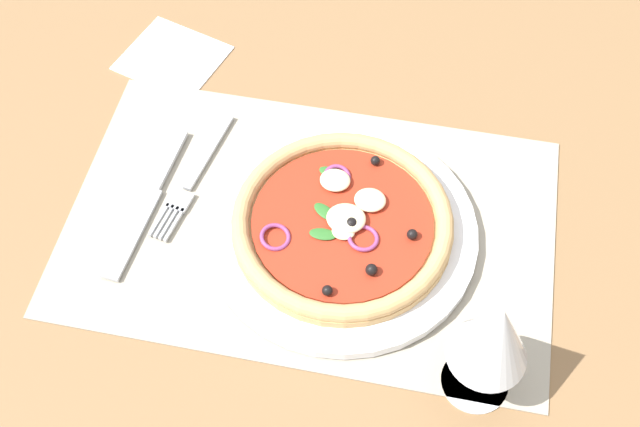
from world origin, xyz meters
The scene contains 8 objects.
ground_plane centered at (0.00, 0.00, -1.20)cm, with size 190.00×140.00×2.40cm, color olive.
placemat centered at (0.00, 0.00, 0.20)cm, with size 51.52×32.58×0.40cm, color #A39984.
plate centered at (-3.56, 0.70, 1.02)cm, with size 28.39×28.39×1.24cm, color white.
pizza centered at (-3.56, 0.66, 2.73)cm, with size 23.01×23.01×2.66cm.
fork centered at (13.94, -2.73, 0.62)cm, with size 4.78×17.97×0.44cm.
knife centered at (17.81, 0.93, 0.65)cm, with size 3.54×20.07×0.62cm.
wine_glass centered at (-18.79, 14.26, 10.09)cm, with size 7.20×7.20×14.90cm.
napkin centered at (21.71, -20.87, 0.18)cm, with size 11.58×10.43×0.36cm, color white.
Camera 1 is at (-9.92, 44.94, 71.65)cm, focal length 44.71 mm.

